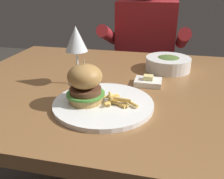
{
  "coord_description": "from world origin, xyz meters",
  "views": [
    {
      "loc": [
        0.11,
        -0.84,
        1.09
      ],
      "look_at": [
        -0.05,
        -0.16,
        0.78
      ],
      "focal_mm": 40.0,
      "sensor_mm": 36.0,
      "label": 1
    }
  ],
  "objects_px": {
    "soup_bowl": "(168,63)",
    "diner_person": "(144,68)",
    "burger_sandwich": "(85,83)",
    "wine_glass": "(76,41)",
    "main_plate": "(103,104)",
    "butter_dish": "(148,82)"
  },
  "relations": [
    {
      "from": "soup_bowl",
      "to": "diner_person",
      "type": "height_order",
      "value": "diner_person"
    },
    {
      "from": "burger_sandwich",
      "to": "diner_person",
      "type": "xyz_separation_m",
      "value": [
        0.09,
        0.93,
        -0.25
      ]
    },
    {
      "from": "soup_bowl",
      "to": "diner_person",
      "type": "bearing_deg",
      "value": 105.42
    },
    {
      "from": "wine_glass",
      "to": "soup_bowl",
      "type": "height_order",
      "value": "wine_glass"
    },
    {
      "from": "main_plate",
      "to": "butter_dish",
      "type": "xyz_separation_m",
      "value": [
        0.12,
        0.2,
        0.0
      ]
    },
    {
      "from": "butter_dish",
      "to": "soup_bowl",
      "type": "xyz_separation_m",
      "value": [
        0.07,
        0.19,
        0.02
      ]
    },
    {
      "from": "butter_dish",
      "to": "soup_bowl",
      "type": "bearing_deg",
      "value": 70.79
    },
    {
      "from": "soup_bowl",
      "to": "diner_person",
      "type": "distance_m",
      "value": 0.59
    },
    {
      "from": "butter_dish",
      "to": "soup_bowl",
      "type": "distance_m",
      "value": 0.2
    },
    {
      "from": "main_plate",
      "to": "diner_person",
      "type": "distance_m",
      "value": 0.94
    },
    {
      "from": "main_plate",
      "to": "butter_dish",
      "type": "bearing_deg",
      "value": 60.05
    },
    {
      "from": "main_plate",
      "to": "soup_bowl",
      "type": "distance_m",
      "value": 0.43
    },
    {
      "from": "burger_sandwich",
      "to": "soup_bowl",
      "type": "bearing_deg",
      "value": 59.42
    },
    {
      "from": "butter_dish",
      "to": "diner_person",
      "type": "height_order",
      "value": "diner_person"
    },
    {
      "from": "wine_glass",
      "to": "soup_bowl",
      "type": "bearing_deg",
      "value": 36.39
    },
    {
      "from": "wine_glass",
      "to": "diner_person",
      "type": "relative_size",
      "value": 0.18
    },
    {
      "from": "main_plate",
      "to": "butter_dish",
      "type": "height_order",
      "value": "butter_dish"
    },
    {
      "from": "soup_bowl",
      "to": "butter_dish",
      "type": "bearing_deg",
      "value": -109.21
    },
    {
      "from": "butter_dish",
      "to": "main_plate",
      "type": "bearing_deg",
      "value": -119.95
    },
    {
      "from": "diner_person",
      "to": "soup_bowl",
      "type": "bearing_deg",
      "value": -74.58
    },
    {
      "from": "wine_glass",
      "to": "butter_dish",
      "type": "distance_m",
      "value": 0.29
    },
    {
      "from": "wine_glass",
      "to": "diner_person",
      "type": "distance_m",
      "value": 0.85
    }
  ]
}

